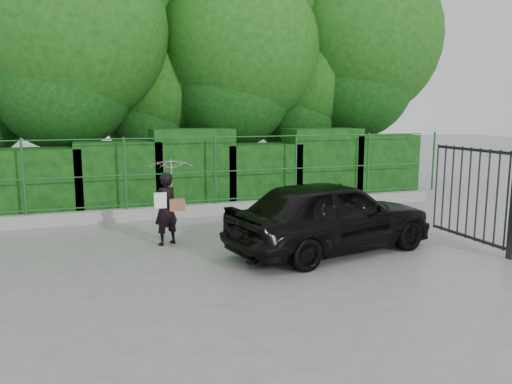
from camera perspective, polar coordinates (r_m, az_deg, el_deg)
name	(u,v)px	position (r m, az deg, el deg)	size (l,w,h in m)	color
ground	(258,265)	(9.04, 0.20, -8.31)	(80.00, 80.00, 0.00)	gray
kerb	(201,210)	(13.20, -6.28, -2.05)	(14.00, 0.25, 0.30)	#9E9E99
fence	(209,170)	(13.09, -5.42, 2.52)	(14.13, 0.06, 1.80)	#1B5125
hedge	(198,173)	(14.06, -6.67, 2.12)	(14.20, 1.20, 2.24)	black
trees	(211,50)	(16.47, -5.17, 15.83)	(17.10, 6.15, 8.08)	black
gate	(496,192)	(10.62, 25.76, -0.01)	(0.22, 2.33, 2.36)	#26262C
woman	(170,188)	(10.33, -9.79, 0.46)	(0.94, 0.94, 1.77)	black
car	(331,215)	(9.80, 8.58, -2.66)	(1.70, 4.23, 1.44)	black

